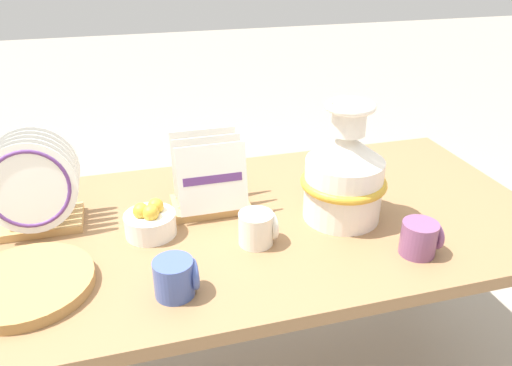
% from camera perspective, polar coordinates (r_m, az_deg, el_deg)
% --- Properties ---
extents(display_table, '(1.59, 0.81, 0.73)m').
position_cam_1_polar(display_table, '(1.42, 0.00, -6.73)').
color(display_table, olive).
rests_on(display_table, ground_plane).
extents(ceramic_vase, '(0.23, 0.23, 0.33)m').
position_cam_1_polar(ceramic_vase, '(1.35, 10.05, 1.09)').
color(ceramic_vase, white).
rests_on(ceramic_vase, display_table).
extents(dish_rack_round_plates, '(0.23, 0.17, 0.25)m').
position_cam_1_polar(dish_rack_round_plates, '(1.41, -24.06, -0.76)').
color(dish_rack_round_plates, tan).
rests_on(dish_rack_round_plates, display_table).
extents(dish_rack_square_plates, '(0.21, 0.16, 0.21)m').
position_cam_1_polar(dish_rack_square_plates, '(1.40, -5.36, -0.34)').
color(dish_rack_square_plates, tan).
rests_on(dish_rack_square_plates, display_table).
extents(wicker_charger_stack, '(0.29, 0.29, 0.03)m').
position_cam_1_polar(wicker_charger_stack, '(1.23, -24.72, -10.46)').
color(wicker_charger_stack, '#AD7F47').
rests_on(wicker_charger_stack, display_table).
extents(mug_cobalt_glaze, '(0.10, 0.09, 0.09)m').
position_cam_1_polar(mug_cobalt_glaze, '(1.11, -9.12, -10.61)').
color(mug_cobalt_glaze, '#42569E').
rests_on(mug_cobalt_glaze, display_table).
extents(mug_cream_glaze, '(0.10, 0.09, 0.09)m').
position_cam_1_polar(mug_cream_glaze, '(1.25, 0.19, -5.19)').
color(mug_cream_glaze, silver).
rests_on(mug_cream_glaze, display_table).
extents(mug_plum_glaze, '(0.10, 0.09, 0.09)m').
position_cam_1_polar(mug_plum_glaze, '(1.28, 18.27, -5.99)').
color(mug_plum_glaze, '#7A4770').
rests_on(mug_plum_glaze, display_table).
extents(fruit_bowl, '(0.13, 0.13, 0.09)m').
position_cam_1_polar(fruit_bowl, '(1.32, -12.01, -4.27)').
color(fruit_bowl, white).
rests_on(fruit_bowl, display_table).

